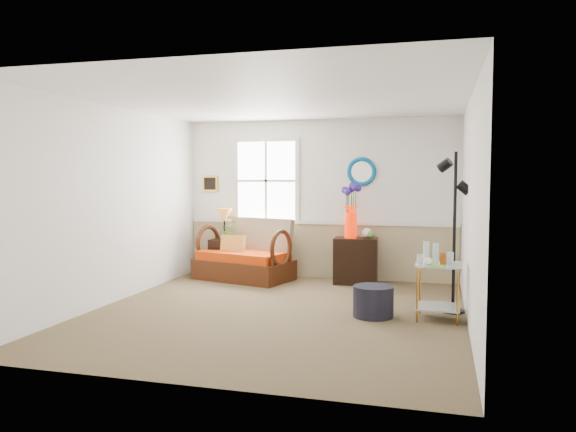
% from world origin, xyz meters
% --- Properties ---
extents(floor, '(4.50, 5.00, 0.01)m').
position_xyz_m(floor, '(0.00, 0.00, 0.00)').
color(floor, brown).
rests_on(floor, ground).
extents(ceiling, '(4.50, 5.00, 0.01)m').
position_xyz_m(ceiling, '(0.00, 0.00, 2.60)').
color(ceiling, white).
rests_on(ceiling, walls).
extents(walls, '(4.51, 5.01, 2.60)m').
position_xyz_m(walls, '(0.00, 0.00, 1.30)').
color(walls, white).
rests_on(walls, floor).
extents(wainscot, '(4.46, 0.02, 0.90)m').
position_xyz_m(wainscot, '(0.00, 2.48, 0.45)').
color(wainscot, tan).
rests_on(wainscot, walls).
extents(chair_rail, '(4.46, 0.04, 0.06)m').
position_xyz_m(chair_rail, '(0.00, 2.47, 0.92)').
color(chair_rail, white).
rests_on(chair_rail, walls).
extents(window, '(1.14, 0.06, 1.44)m').
position_xyz_m(window, '(-0.90, 2.47, 1.60)').
color(window, white).
rests_on(window, walls).
extents(picture, '(0.28, 0.03, 0.28)m').
position_xyz_m(picture, '(-1.92, 2.48, 1.55)').
color(picture, gold).
rests_on(picture, walls).
extents(mirror, '(0.47, 0.07, 0.47)m').
position_xyz_m(mirror, '(0.70, 2.48, 1.75)').
color(mirror, '#036FA7').
rests_on(mirror, walls).
extents(loveseat, '(1.68, 1.23, 0.99)m').
position_xyz_m(loveseat, '(-1.14, 2.00, 0.49)').
color(loveseat, '#4D1B0C').
rests_on(loveseat, floor).
extents(throw_pillow, '(0.40, 0.13, 0.40)m').
position_xyz_m(throw_pillow, '(-1.33, 1.99, 0.52)').
color(throw_pillow, orange).
rests_on(throw_pillow, loveseat).
extents(lamp_stand, '(0.37, 0.37, 0.62)m').
position_xyz_m(lamp_stand, '(-1.61, 2.21, 0.31)').
color(lamp_stand, black).
rests_on(lamp_stand, floor).
extents(table_lamp, '(0.30, 0.30, 0.52)m').
position_xyz_m(table_lamp, '(-1.57, 2.24, 0.88)').
color(table_lamp, orange).
rests_on(table_lamp, lamp_stand).
extents(potted_plant, '(0.34, 0.37, 0.25)m').
position_xyz_m(potted_plant, '(-1.46, 2.22, 0.75)').
color(potted_plant, '#497933').
rests_on(potted_plant, lamp_stand).
extents(cabinet, '(0.70, 0.48, 0.72)m').
position_xyz_m(cabinet, '(0.67, 2.13, 0.36)').
color(cabinet, black).
rests_on(cabinet, floor).
extents(flower_vase, '(0.32, 0.32, 0.83)m').
position_xyz_m(flower_vase, '(0.59, 2.13, 1.13)').
color(flower_vase, red).
rests_on(flower_vase, cabinet).
extents(side_table, '(0.54, 0.54, 0.66)m').
position_xyz_m(side_table, '(1.92, 0.19, 0.33)').
color(side_table, '#B07123').
rests_on(side_table, floor).
extents(tabletop_items, '(0.48, 0.48, 0.24)m').
position_xyz_m(tabletop_items, '(1.88, 0.16, 0.78)').
color(tabletop_items, silver).
rests_on(tabletop_items, side_table).
extents(floor_lamp, '(0.37, 0.37, 1.98)m').
position_xyz_m(floor_lamp, '(2.10, 0.61, 0.99)').
color(floor_lamp, black).
rests_on(floor_lamp, floor).
extents(ottoman, '(0.59, 0.59, 0.37)m').
position_xyz_m(ottoman, '(1.18, 0.11, 0.19)').
color(ottoman, black).
rests_on(ottoman, floor).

